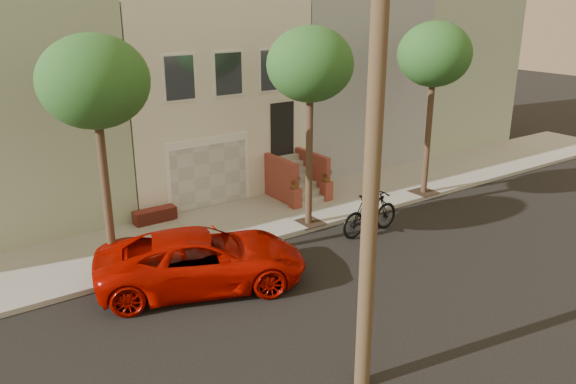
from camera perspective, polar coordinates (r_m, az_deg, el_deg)
ground at (r=15.75m, az=7.69°, el=-8.69°), size 90.00×90.00×0.00m
sidewalk at (r=19.60m, az=-2.86°, el=-2.60°), size 40.00×3.70×0.15m
house_row at (r=23.69m, az=-10.66°, el=9.81°), size 33.10×11.70×7.00m
tree_left at (r=14.78m, az=-18.68°, el=10.18°), size 2.70×2.57×6.30m
tree_mid at (r=17.73m, az=2.23°, el=12.42°), size 2.70×2.57×6.30m
tree_right at (r=21.48m, az=14.34°, el=13.00°), size 2.70×2.57×6.30m
pickup_truck at (r=15.20m, az=-8.53°, el=-6.64°), size 5.94×4.23×1.50m
motorcycle at (r=18.46m, az=8.17°, el=-2.11°), size 2.34×0.73×1.39m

